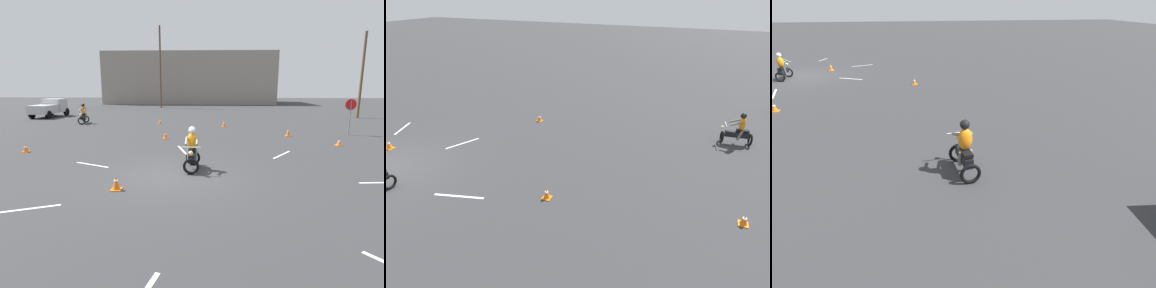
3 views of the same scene
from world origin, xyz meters
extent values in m
plane|color=#333335|center=(0.00, 0.00, 0.00)|extent=(120.00, 120.00, 0.00)
torus|color=black|center=(0.68, 0.08, 0.30)|extent=(0.60, 0.11, 0.60)
torus|color=black|center=(0.70, 1.38, 0.30)|extent=(0.60, 0.11, 0.60)
cube|color=black|center=(0.69, 0.73, 0.52)|extent=(0.26, 1.10, 0.28)
cube|color=black|center=(0.69, 0.95, 0.74)|extent=(0.27, 0.56, 0.10)
cylinder|color=silver|center=(0.68, 0.13, 1.00)|extent=(0.70, 0.05, 0.04)
sphere|color=#F2E08C|center=(0.68, 0.00, 0.82)|extent=(0.16, 0.16, 0.16)
ellipsoid|color=orange|center=(0.69, 0.85, 1.10)|extent=(0.40, 0.29, 0.64)
cylinder|color=slate|center=(0.49, 0.55, 1.15)|extent=(0.10, 0.55, 0.27)
cylinder|color=slate|center=(0.89, 0.54, 1.15)|extent=(0.10, 0.55, 0.27)
cylinder|color=slate|center=(0.55, 0.83, 0.52)|extent=(0.12, 0.25, 0.51)
cylinder|color=slate|center=(0.83, 0.83, 0.52)|extent=(0.12, 0.25, 0.51)
sphere|color=silver|center=(0.69, 0.81, 1.52)|extent=(0.28, 0.28, 0.28)
torus|color=black|center=(-8.73, 13.19, 0.30)|extent=(0.61, 0.17, 0.60)
torus|color=black|center=(-8.89, 14.48, 0.30)|extent=(0.61, 0.17, 0.60)
cube|color=black|center=(-8.81, 13.84, 0.52)|extent=(0.37, 1.12, 0.28)
cube|color=black|center=(-8.84, 14.06, 0.74)|extent=(0.33, 0.59, 0.10)
cylinder|color=silver|center=(-8.74, 13.24, 1.00)|extent=(0.70, 0.12, 0.04)
sphere|color=#F2E08C|center=(-8.72, 13.11, 0.82)|extent=(0.18, 0.18, 0.16)
ellipsoid|color=orange|center=(-8.82, 13.96, 1.10)|extent=(0.43, 0.33, 0.64)
cylinder|color=slate|center=(-8.99, 13.64, 1.15)|extent=(0.16, 0.55, 0.27)
cylinder|color=slate|center=(-8.59, 13.68, 1.15)|extent=(0.16, 0.55, 0.27)
cylinder|color=slate|center=(-8.96, 13.92, 0.52)|extent=(0.15, 0.26, 0.51)
cylinder|color=slate|center=(-8.68, 13.96, 0.52)|extent=(0.15, 0.26, 0.51)
sphere|color=black|center=(-8.82, 13.92, 1.52)|extent=(0.31, 0.31, 0.28)
cylinder|color=black|center=(-13.16, 20.14, 0.38)|extent=(0.32, 0.78, 0.76)
cylinder|color=black|center=(-14.85, 20.30, 0.38)|extent=(0.32, 0.78, 0.76)
cylinder|color=black|center=(-13.45, 17.06, 0.38)|extent=(0.32, 0.78, 0.76)
cylinder|color=black|center=(-15.14, 17.22, 0.38)|extent=(0.32, 0.78, 0.76)
cube|color=#B7B7BC|center=(-14.24, 17.69, 0.83)|extent=(2.12, 2.57, 0.80)
cube|color=#B7B7BC|center=(-14.06, 19.58, 1.08)|extent=(2.04, 1.77, 1.30)
cube|color=black|center=(-14.00, 20.22, 1.43)|extent=(1.70, 0.28, 0.56)
cylinder|color=slate|center=(10.43, 9.03, 1.10)|extent=(0.07, 0.07, 2.20)
cylinder|color=red|center=(10.43, 9.05, 1.95)|extent=(0.70, 0.03, 0.70)
cylinder|color=white|center=(10.43, 9.07, 1.95)|extent=(0.60, 0.01, 0.60)
cube|color=orange|center=(2.65, 12.43, 0.01)|extent=(0.32, 0.32, 0.03)
cone|color=orange|center=(2.65, 12.43, 0.23)|extent=(0.24, 0.24, 0.40)
cylinder|color=white|center=(2.65, 12.43, 0.29)|extent=(0.13, 0.13, 0.05)
cube|color=orange|center=(8.37, 5.60, 0.01)|extent=(0.32, 0.32, 0.03)
cone|color=orange|center=(8.37, 5.60, 0.18)|extent=(0.24, 0.24, 0.29)
cylinder|color=white|center=(8.37, 5.60, 0.22)|extent=(0.13, 0.13, 0.05)
cube|color=orange|center=(-1.57, -1.64, 0.01)|extent=(0.32, 0.32, 0.03)
cone|color=orange|center=(-1.57, -1.64, 0.24)|extent=(0.24, 0.24, 0.42)
cylinder|color=white|center=(-1.57, -1.64, 0.30)|extent=(0.13, 0.13, 0.05)
cube|color=orange|center=(6.43, 8.42, 0.01)|extent=(0.32, 0.32, 0.03)
cone|color=orange|center=(6.43, 8.42, 0.25)|extent=(0.24, 0.24, 0.44)
cylinder|color=white|center=(6.43, 8.42, 0.31)|extent=(0.13, 0.13, 0.05)
cube|color=orange|center=(-7.46, 3.36, 0.01)|extent=(0.32, 0.32, 0.03)
cone|color=orange|center=(-7.46, 3.36, 0.19)|extent=(0.24, 0.24, 0.33)
cylinder|color=white|center=(-7.46, 3.36, 0.24)|extent=(0.13, 0.13, 0.05)
cube|color=orange|center=(-2.50, 13.92, 0.01)|extent=(0.32, 0.32, 0.03)
cone|color=orange|center=(-2.50, 13.92, 0.20)|extent=(0.24, 0.24, 0.33)
cylinder|color=white|center=(-2.50, 13.92, 0.25)|extent=(0.13, 0.13, 0.05)
cube|color=orange|center=(-1.17, 7.26, 0.01)|extent=(0.32, 0.32, 0.03)
cone|color=orange|center=(-1.17, 7.26, 0.21)|extent=(0.24, 0.24, 0.37)
cylinder|color=white|center=(-1.17, 7.26, 0.27)|extent=(0.13, 0.13, 0.05)
cube|color=silver|center=(6.98, -0.61, 0.00)|extent=(1.32, 0.21, 0.01)
cube|color=silver|center=(4.78, 3.31, 0.00)|extent=(1.20, 1.58, 0.01)
cube|color=silver|center=(0.05, 4.17, 0.00)|extent=(0.63, 1.91, 0.01)
cube|color=silver|center=(-3.40, 1.22, 0.00)|extent=(1.60, 0.81, 0.01)
cube|color=silver|center=(-3.50, -3.17, 0.00)|extent=(1.53, 0.71, 0.01)
cylinder|color=brown|center=(15.88, 18.95, 3.98)|extent=(0.24, 0.24, 7.95)
cylinder|color=brown|center=(-4.80, 30.76, 5.36)|extent=(0.24, 0.24, 10.71)
cube|color=gray|center=(-1.30, 41.56, 4.09)|extent=(27.25, 10.13, 8.18)
camera|label=1|loc=(1.14, -10.39, 3.25)|focal=28.00mm
camera|label=2|loc=(6.62, 11.88, 6.95)|focal=28.00mm
camera|label=3|loc=(-7.63, 21.32, 4.52)|focal=28.00mm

